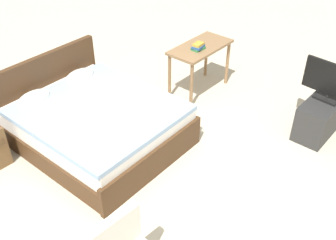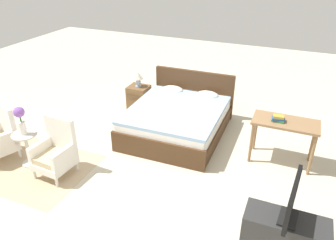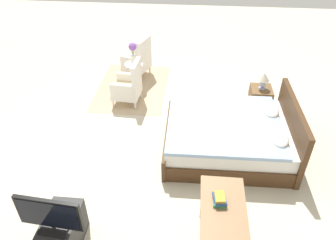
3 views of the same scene
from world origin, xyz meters
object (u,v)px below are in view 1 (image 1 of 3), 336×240
(book_stack, at_px, (198,47))
(tv_flatscreen, at_px, (331,82))
(bed, at_px, (94,122))
(vanity_desk, at_px, (200,53))
(tv_stand, at_px, (322,115))

(book_stack, bearing_deg, tv_flatscreen, -79.12)
(bed, distance_m, tv_flatscreen, 3.10)
(bed, xyz_separation_m, tv_flatscreen, (2.18, -2.16, 0.47))
(vanity_desk, bearing_deg, tv_stand, -83.02)
(tv_stand, height_order, tv_flatscreen, tv_flatscreen)
(bed, height_order, book_stack, bed)
(bed, height_order, vanity_desk, bed)
(book_stack, bearing_deg, vanity_desk, 20.90)
(tv_stand, relative_size, tv_flatscreen, 1.28)
(tv_stand, bearing_deg, bed, 135.27)
(vanity_desk, relative_size, book_stack, 4.83)
(tv_stand, relative_size, book_stack, 4.46)
(bed, xyz_separation_m, vanity_desk, (1.94, -0.24, 0.35))
(tv_stand, relative_size, vanity_desk, 0.92)
(bed, bearing_deg, vanity_desk, -7.09)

